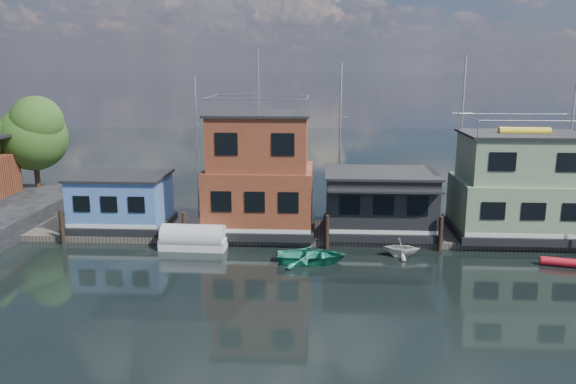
# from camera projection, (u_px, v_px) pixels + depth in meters

# --- Properties ---
(ground) EXTENTS (160.00, 160.00, 0.00)m
(ground) POSITION_uv_depth(u_px,v_px,m) (414.00, 313.00, 26.06)
(ground) COLOR black
(ground) RESTS_ON ground
(dock) EXTENTS (48.00, 5.00, 0.40)m
(dock) POSITION_uv_depth(u_px,v_px,m) (386.00, 234.00, 37.71)
(dock) COLOR #595147
(dock) RESTS_ON ground
(houseboat_blue) EXTENTS (6.40, 4.90, 3.66)m
(houseboat_blue) POSITION_uv_depth(u_px,v_px,m) (122.00, 201.00, 38.32)
(houseboat_blue) COLOR black
(houseboat_blue) RESTS_ON dock
(houseboat_red) EXTENTS (7.40, 5.90, 11.86)m
(houseboat_red) POSITION_uv_depth(u_px,v_px,m) (260.00, 175.00, 37.35)
(houseboat_red) COLOR black
(houseboat_red) RESTS_ON dock
(houseboat_dark) EXTENTS (7.40, 6.10, 4.06)m
(houseboat_dark) POSITION_uv_depth(u_px,v_px,m) (380.00, 202.00, 37.24)
(houseboat_dark) COLOR black
(houseboat_dark) RESTS_ON dock
(houseboat_green) EXTENTS (8.40, 5.90, 7.03)m
(houseboat_green) POSITION_uv_depth(u_px,v_px,m) (519.00, 187.00, 36.49)
(houseboat_green) COLOR black
(houseboat_green) RESTS_ON dock
(pilings) EXTENTS (42.28, 0.28, 2.20)m
(pilings) POSITION_uv_depth(u_px,v_px,m) (386.00, 233.00, 34.81)
(pilings) COLOR #2D2116
(pilings) RESTS_ON ground
(background_masts) EXTENTS (36.40, 0.16, 12.00)m
(background_masts) POSITION_uv_depth(u_px,v_px,m) (443.00, 143.00, 42.11)
(background_masts) COLOR silver
(background_masts) RESTS_ON ground
(dinghy_teal) EXTENTS (4.23, 3.13, 0.84)m
(dinghy_teal) POSITION_uv_depth(u_px,v_px,m) (311.00, 256.00, 32.66)
(dinghy_teal) COLOR teal
(dinghy_teal) RESTS_ON ground
(dinghy_white) EXTENTS (2.37, 2.10, 1.16)m
(dinghy_white) POSITION_uv_depth(u_px,v_px,m) (401.00, 247.00, 33.70)
(dinghy_white) COLOR silver
(dinghy_white) RESTS_ON ground
(tarp_runabout) EXTENTS (4.17, 1.79, 1.67)m
(tarp_runabout) POSITION_uv_depth(u_px,v_px,m) (193.00, 239.00, 35.17)
(tarp_runabout) COLOR silver
(tarp_runabout) RESTS_ON ground
(red_kayak) EXTENTS (3.45, 1.27, 0.50)m
(red_kayak) POSITION_uv_depth(u_px,v_px,m) (573.00, 263.00, 31.94)
(red_kayak) COLOR red
(red_kayak) RESTS_ON ground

